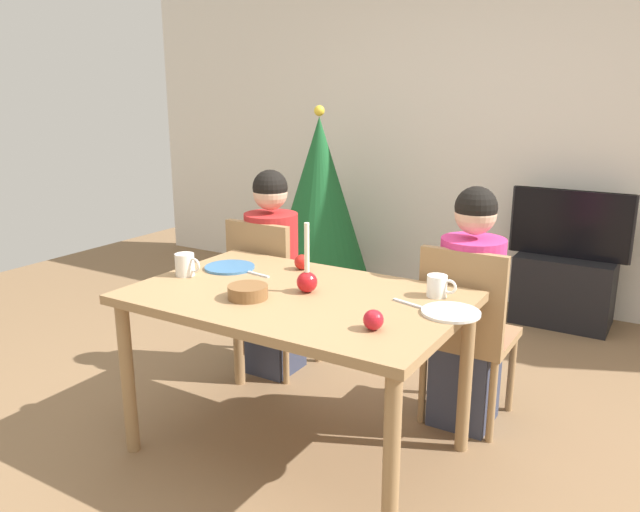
{
  "coord_description": "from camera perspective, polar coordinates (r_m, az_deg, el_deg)",
  "views": [
    {
      "loc": [
        1.39,
        -2.1,
        1.59
      ],
      "look_at": [
        0.0,
        0.2,
        0.87
      ],
      "focal_mm": 34.83,
      "sensor_mm": 36.0,
      "label": 1
    }
  ],
  "objects": [
    {
      "name": "plate_left",
      "position": [
        3.05,
        -8.3,
        -1.03
      ],
      "size": [
        0.24,
        0.24,
        0.01
      ],
      "primitive_type": "cylinder",
      "color": "teal",
      "rests_on": "dining_table"
    },
    {
      "name": "dining_table",
      "position": [
        2.68,
        -2.22,
        -5.16
      ],
      "size": [
        1.4,
        0.9,
        0.75
      ],
      "color": "#99754C",
      "rests_on": "ground"
    },
    {
      "name": "fork_left",
      "position": [
        2.94,
        -6.0,
        -1.61
      ],
      "size": [
        0.18,
        0.04,
        0.01
      ],
      "primitive_type": "cube",
      "rotation": [
        0.0,
        0.0,
        -0.16
      ],
      "color": "silver",
      "rests_on": "dining_table"
    },
    {
      "name": "mug_right",
      "position": [
        2.65,
        10.77,
        -2.72
      ],
      "size": [
        0.13,
        0.08,
        0.09
      ],
      "color": "white",
      "rests_on": "dining_table"
    },
    {
      "name": "candle_centerpiece",
      "position": [
        2.65,
        -1.2,
        -2.02
      ],
      "size": [
        0.09,
        0.09,
        0.3
      ],
      "color": "red",
      "rests_on": "dining_table"
    },
    {
      "name": "mug_left",
      "position": [
        2.96,
        -12.26,
        -0.78
      ],
      "size": [
        0.14,
        0.09,
        0.1
      ],
      "color": "silver",
      "rests_on": "dining_table"
    },
    {
      "name": "back_wall",
      "position": [
        4.91,
        14.97,
        11.16
      ],
      "size": [
        6.4,
        0.1,
        2.6
      ],
      "primitive_type": "cube",
      "color": "silver",
      "rests_on": "ground"
    },
    {
      "name": "chair_right",
      "position": [
        3.03,
        13.28,
        -6.27
      ],
      "size": [
        0.4,
        0.4,
        0.9
      ],
      "color": "#99754C",
      "rests_on": "ground"
    },
    {
      "name": "christmas_tree",
      "position": [
        4.79,
        -0.07,
        5.17
      ],
      "size": [
        0.79,
        0.79,
        1.48
      ],
      "color": "brown",
      "rests_on": "ground"
    },
    {
      "name": "plate_right",
      "position": [
        2.47,
        11.94,
        -5.09
      ],
      "size": [
        0.23,
        0.23,
        0.01
      ],
      "primitive_type": "cylinder",
      "color": "white",
      "rests_on": "dining_table"
    },
    {
      "name": "bowl_walnuts",
      "position": [
        2.6,
        -6.65,
        -3.29
      ],
      "size": [
        0.17,
        0.17,
        0.06
      ],
      "primitive_type": "cylinder",
      "color": "brown",
      "rests_on": "dining_table"
    },
    {
      "name": "fork_right",
      "position": [
        2.53,
        8.38,
        -4.42
      ],
      "size": [
        0.18,
        0.06,
        0.01
      ],
      "primitive_type": "cube",
      "rotation": [
        0.0,
        0.0,
        -0.27
      ],
      "color": "silver",
      "rests_on": "dining_table"
    },
    {
      "name": "apple_near_candle",
      "position": [
        2.99,
        -1.68,
        -0.56
      ],
      "size": [
        0.07,
        0.07,
        0.07
      ],
      "primitive_type": "sphere",
      "color": "red",
      "rests_on": "dining_table"
    },
    {
      "name": "chair_left",
      "position": [
        3.52,
        -4.72,
        -2.87
      ],
      "size": [
        0.4,
        0.4,
        0.9
      ],
      "color": "#99754C",
      "rests_on": "ground"
    },
    {
      "name": "person_right_child",
      "position": [
        3.04,
        13.54,
        -5.06
      ],
      "size": [
        0.3,
        0.3,
        1.17
      ],
      "color": "#33384C",
      "rests_on": "ground"
    },
    {
      "name": "person_left_child",
      "position": [
        3.53,
        -4.43,
        -1.84
      ],
      "size": [
        0.3,
        0.3,
        1.17
      ],
      "color": "#33384C",
      "rests_on": "ground"
    },
    {
      "name": "tv_stand",
      "position": [
        4.65,
        21.46,
        -2.92
      ],
      "size": [
        0.64,
        0.4,
        0.48
      ],
      "primitive_type": "cube",
      "color": "black",
      "rests_on": "ground"
    },
    {
      "name": "apple_by_left_plate",
      "position": [
        2.26,
        4.93,
        -5.86
      ],
      "size": [
        0.08,
        0.08,
        0.08
      ],
      "primitive_type": "sphere",
      "color": "#B41722",
      "rests_on": "dining_table"
    },
    {
      "name": "ground_plane",
      "position": [
        2.98,
        -2.09,
        -17.29
      ],
      "size": [
        7.68,
        7.68,
        0.0
      ],
      "primitive_type": "plane",
      "color": "brown"
    },
    {
      "name": "tv",
      "position": [
        4.53,
        22.03,
        2.74
      ],
      "size": [
        0.79,
        0.05,
        0.46
      ],
      "color": "black",
      "rests_on": "tv_stand"
    }
  ]
}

